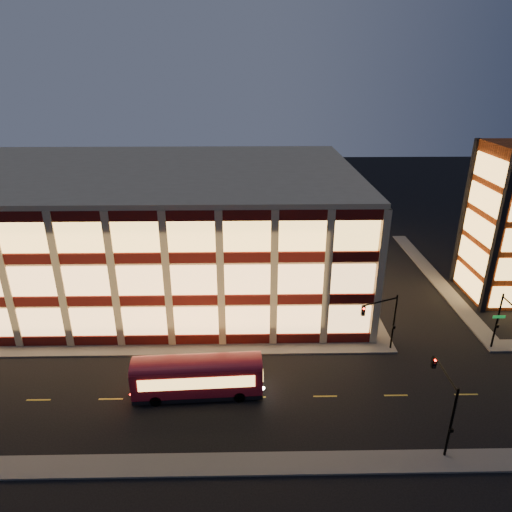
{
  "coord_description": "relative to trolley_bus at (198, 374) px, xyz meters",
  "views": [
    {
      "loc": [
        9.58,
        -36.64,
        25.9
      ],
      "look_at": [
        10.43,
        8.0,
        6.98
      ],
      "focal_mm": 32.0,
      "sensor_mm": 36.0,
      "label": 1
    }
  ],
  "objects": [
    {
      "name": "traffic_signal_right",
      "position": [
        28.2,
        4.84,
        2.09
      ],
      "size": [
        1.2,
        4.37,
        6.0
      ],
      "color": "black",
      "rests_on": "ground"
    },
    {
      "name": "sidewalk_office_east",
      "position": [
        17.7,
        22.46,
        -1.93
      ],
      "size": [
        2.0,
        30.0,
        0.15
      ],
      "primitive_type": "cube",
      "color": "#514F4C",
      "rests_on": "ground"
    },
    {
      "name": "ground",
      "position": [
        -5.3,
        5.46,
        -2.01
      ],
      "size": [
        200.0,
        200.0,
        0.0
      ],
      "primitive_type": "plane",
      "color": "black",
      "rests_on": "ground"
    },
    {
      "name": "sidewalk_near",
      "position": [
        -5.3,
        -7.54,
        -1.93
      ],
      "size": [
        100.0,
        2.0,
        0.15
      ],
      "primitive_type": "cube",
      "color": "#514F4C",
      "rests_on": "ground"
    },
    {
      "name": "sidewalk_office_south",
      "position": [
        -8.3,
        6.46,
        -1.93
      ],
      "size": [
        54.0,
        2.0,
        0.15
      ],
      "primitive_type": "cube",
      "color": "#514F4C",
      "rests_on": "ground"
    },
    {
      "name": "traffic_signal_far",
      "position": [
        16.91,
        5.7,
        2.1
      ],
      "size": [
        3.79,
        1.87,
        6.0
      ],
      "color": "black",
      "rests_on": "ground"
    },
    {
      "name": "traffic_signal_near",
      "position": [
        18.2,
        -5.57,
        2.12
      ],
      "size": [
        0.32,
        4.45,
        6.0
      ],
      "color": "black",
      "rests_on": "ground"
    },
    {
      "name": "office_building",
      "position": [
        -8.22,
        22.38,
        5.24
      ],
      "size": [
        50.45,
        30.45,
        14.5
      ],
      "color": "tan",
      "rests_on": "ground"
    },
    {
      "name": "trolley_bus",
      "position": [
        0.0,
        0.0,
        0.0
      ],
      "size": [
        10.83,
        3.28,
        3.63
      ],
      "rotation": [
        0.0,
        0.0,
        0.05
      ],
      "color": "maroon",
      "rests_on": "ground"
    },
    {
      "name": "sidewalk_tower_west",
      "position": [
        28.7,
        22.46,
        -1.93
      ],
      "size": [
        2.0,
        30.0,
        0.15
      ],
      "primitive_type": "cube",
      "color": "#514F4C",
      "rests_on": "ground"
    }
  ]
}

